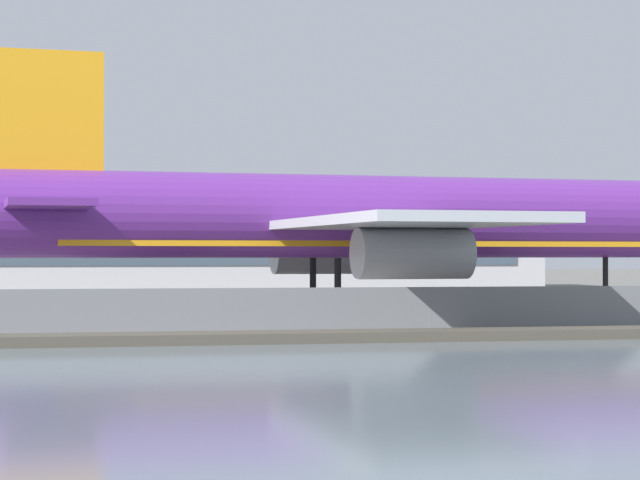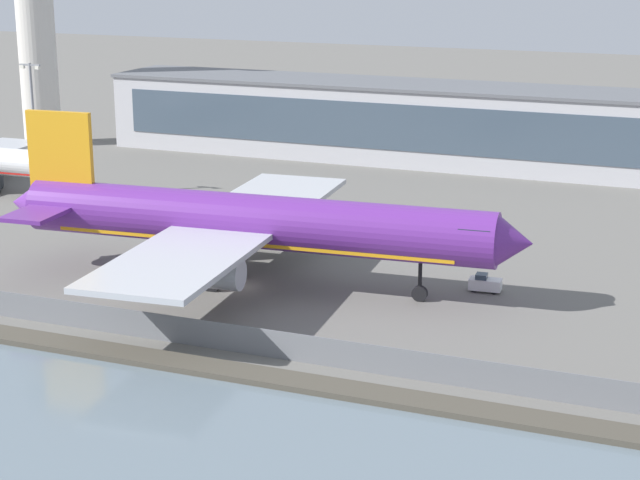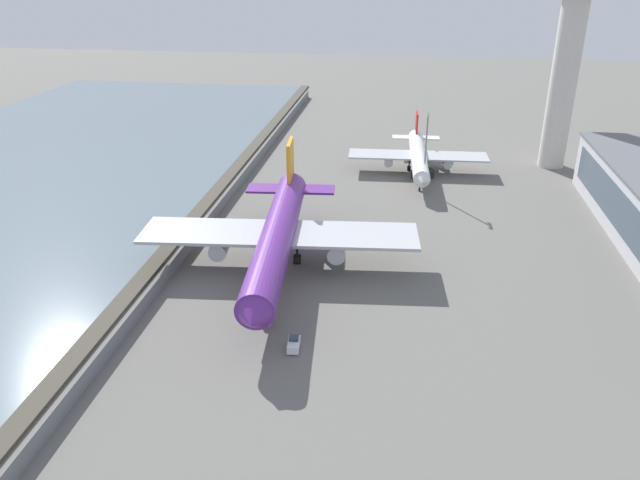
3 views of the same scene
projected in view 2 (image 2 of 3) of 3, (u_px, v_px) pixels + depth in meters
name	position (u px, v px, depth m)	size (l,w,h in m)	color
ground_plane	(237.00, 287.00, 108.26)	(500.00, 500.00, 0.00)	#66635E
shoreline_seawall	(129.00, 355.00, 89.89)	(320.00, 3.00, 0.50)	#474238
perimeter_fence	(156.00, 327.00, 93.64)	(280.00, 0.10, 2.47)	slate
cargo_jet_purple	(247.00, 223.00, 107.48)	(55.75, 47.73, 16.91)	#602889
baggage_tug	(485.00, 284.00, 106.76)	(3.31, 1.84, 1.80)	white
terminal_building	(382.00, 120.00, 170.42)	(90.94, 15.02, 12.29)	#B2B2B7
apron_light_mast_apron_west	(34.00, 121.00, 144.27)	(3.20, 0.40, 18.12)	gray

